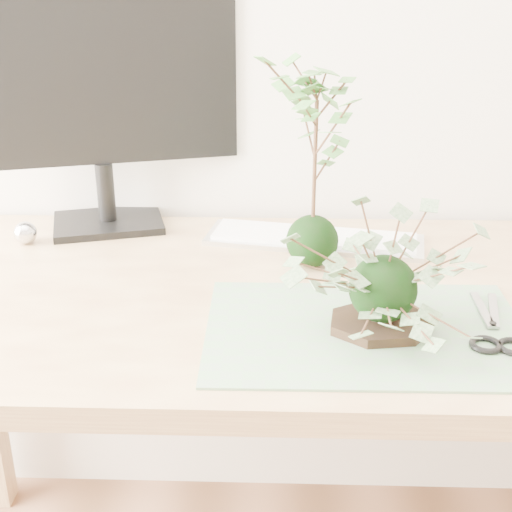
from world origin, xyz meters
The scene contains 9 objects.
desk centered at (0.09, 1.23, 0.65)m, with size 1.60×0.70×0.74m.
cutting_mat centered at (0.17, 1.09, 0.74)m, with size 0.48×0.32×0.00m, color #679667.
stone_dish centered at (0.19, 1.09, 0.75)m, with size 0.16×0.16×0.01m, color black.
ivy_kokedama centered at (0.19, 1.09, 0.86)m, with size 0.29×0.29×0.20m.
maple_kokedama centered at (0.10, 1.33, 1.02)m, with size 0.27×0.27×0.40m.
keyboard centered at (0.11, 1.44, 0.75)m, with size 0.44×0.20×0.02m.
monitor centered at (-0.32, 1.53, 1.02)m, with size 0.54×0.21×0.49m.
foil_ball centered at (-0.46, 1.42, 0.76)m, with size 0.04×0.04×0.04m, color silver.
scissors centered at (0.36, 1.06, 0.75)m, with size 0.09×0.20×0.01m.
Camera 1 is at (0.03, 0.14, 1.27)m, focal length 50.00 mm.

